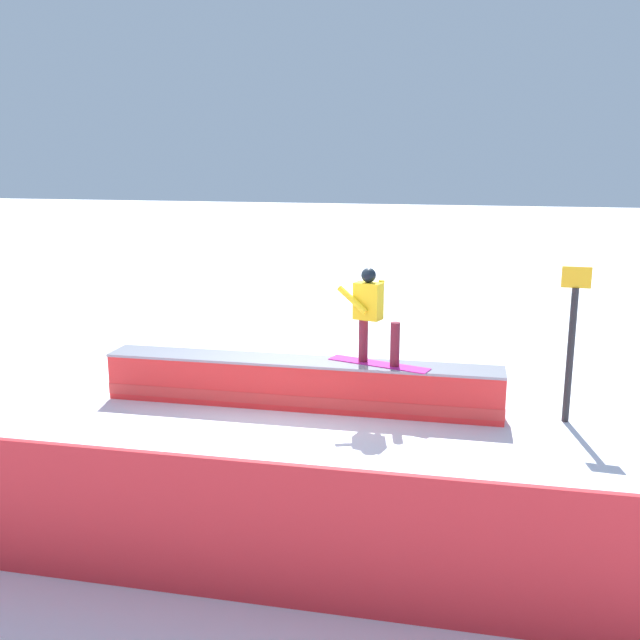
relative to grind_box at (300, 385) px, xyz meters
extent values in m
plane|color=white|center=(0.00, 0.00, -0.34)|extent=(120.00, 120.00, 0.00)
cube|color=red|center=(0.00, 0.00, 0.02)|extent=(6.17, 1.07, 0.71)
cube|color=#D03B37|center=(0.00, 0.00, -0.16)|extent=(6.18, 1.08, 0.17)
cube|color=gray|center=(0.00, 0.00, 0.39)|extent=(6.18, 1.13, 0.04)
cube|color=#BF2193|center=(-1.21, -0.10, 0.42)|extent=(1.60, 0.64, 0.01)
cylinder|color=maroon|center=(-0.96, -0.16, 0.75)|extent=(0.17, 0.17, 0.66)
cylinder|color=maroon|center=(-1.46, -0.04, 0.75)|extent=(0.17, 0.17, 0.66)
cube|color=yellow|center=(-1.03, -0.14, 1.36)|extent=(0.44, 0.33, 0.55)
sphere|color=black|center=(-1.03, -0.14, 1.75)|extent=(0.22, 0.22, 0.22)
cylinder|color=yellow|center=(-0.82, -0.02, 1.39)|extent=(0.50, 0.20, 0.40)
cylinder|color=yellow|center=(-1.16, -0.28, 1.39)|extent=(0.18, 0.13, 0.56)
cube|color=red|center=(0.00, 4.93, 0.31)|extent=(9.68, 0.85, 1.29)
cylinder|color=#262628|center=(-3.93, -0.48, 0.65)|extent=(0.10, 0.10, 1.98)
cube|color=yellow|center=(-3.93, -0.48, 1.79)|extent=(0.40, 0.04, 0.30)
camera|label=1|loc=(-3.20, 9.71, 3.30)|focal=38.80mm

